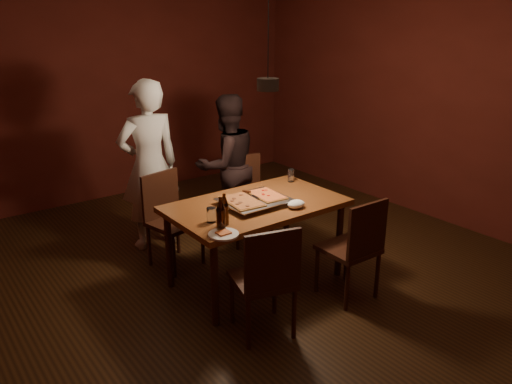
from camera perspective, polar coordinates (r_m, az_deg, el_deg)
room_shell at (r=4.19m, az=1.33°, el=7.43°), size 6.00×6.00×6.00m
dining_table at (r=4.33m, az=-0.00°, el=-2.17°), size 1.50×0.90×0.75m
chair_far_left at (r=4.79m, az=-9.98°, el=-2.09°), size 0.50×0.50×0.49m
chair_far_right at (r=5.28m, az=-1.28°, el=0.21°), size 0.52×0.52×0.49m
chair_near_left at (r=3.62m, az=1.26°, el=-9.15°), size 0.52×0.52×0.49m
chair_near_right at (r=4.18m, az=11.42°, el=-5.47°), size 0.43×0.43×0.49m
pizza_tray at (r=4.26m, az=-0.18°, el=-1.13°), size 0.56×0.47×0.05m
pizza_meat at (r=4.19m, az=-1.62°, el=-1.04°), size 0.29×0.42×0.02m
pizza_cheese at (r=4.33m, az=1.23°, el=-0.32°), size 0.24×0.36×0.02m
spatula at (r=4.27m, az=-0.24°, el=-0.56°), size 0.11×0.25×0.04m
beer_bottle_a at (r=3.71m, az=-4.04°, el=-2.56°), size 0.07×0.07×0.27m
beer_bottle_b at (r=3.82m, az=-3.64°, el=-2.00°), size 0.07×0.07×0.25m
water_glass_left at (r=3.90m, az=-5.13°, el=-2.63°), size 0.07×0.07×0.12m
water_glass_right at (r=4.86m, az=4.01°, el=1.90°), size 0.06×0.06×0.13m
plate_slice at (r=3.68m, az=-3.73°, el=-4.84°), size 0.23×0.23×0.03m
napkin at (r=4.20m, az=4.61°, el=-1.39°), size 0.16×0.12×0.07m
diner_white at (r=5.11m, az=-12.11°, el=2.96°), size 0.65×0.45×1.72m
diner_dark at (r=5.40m, az=-3.34°, el=3.09°), size 0.74×0.58×1.52m
pendant_lamp at (r=4.13m, az=1.37°, el=12.33°), size 0.18×0.18×1.10m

